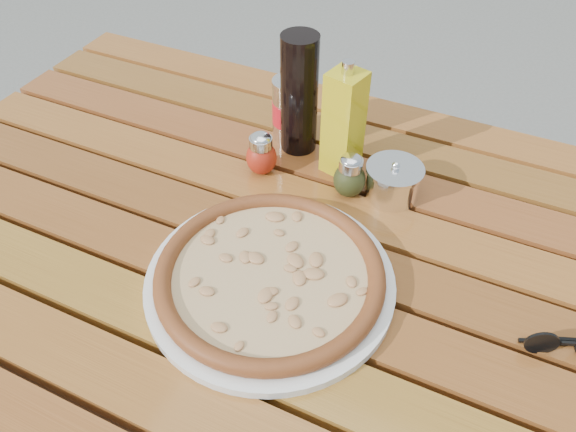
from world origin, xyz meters
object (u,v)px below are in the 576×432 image
at_px(parmesan_tin, 393,181).
at_px(sunglasses, 566,344).
at_px(plate, 270,281).
at_px(pizza, 270,274).
at_px(soda_can, 290,110).
at_px(table, 283,269).
at_px(olive_oil_cruet, 344,123).
at_px(dark_bottle, 299,95).
at_px(oregano_shaker, 350,176).
at_px(pepper_shaker, 261,154).

height_order(parmesan_tin, sunglasses, parmesan_tin).
bearing_deg(plate, pizza, 104.04).
height_order(plate, soda_can, soda_can).
relative_size(table, olive_oil_cruet, 6.67).
height_order(table, sunglasses, sunglasses).
xyz_separation_m(table, soda_can, (-0.10, 0.25, 0.13)).
relative_size(soda_can, olive_oil_cruet, 0.57).
bearing_deg(table, pizza, -75.33).
bearing_deg(olive_oil_cruet, plate, -88.82).
relative_size(plate, sunglasses, 3.34).
distance_m(dark_bottle, parmesan_tin, 0.22).
height_order(plate, oregano_shaker, oregano_shaker).
distance_m(pizza, olive_oil_cruet, 0.30).
height_order(plate, parmesan_tin, parmesan_tin).
bearing_deg(soda_can, pizza, -69.52).
xyz_separation_m(oregano_shaker, parmesan_tin, (0.07, 0.03, -0.01)).
distance_m(olive_oil_cruet, sunglasses, 0.47).
xyz_separation_m(plate, pepper_shaker, (-0.13, 0.23, 0.03)).
relative_size(dark_bottle, sunglasses, 2.04).
bearing_deg(sunglasses, olive_oil_cruet, 129.65).
height_order(oregano_shaker, soda_can, soda_can).
relative_size(plate, dark_bottle, 1.64).
relative_size(dark_bottle, olive_oil_cruet, 1.05).
relative_size(olive_oil_cruet, sunglasses, 1.95).
relative_size(table, dark_bottle, 6.36).
distance_m(soda_can, sunglasses, 0.60).
xyz_separation_m(plate, parmesan_tin, (0.10, 0.26, 0.02)).
distance_m(oregano_shaker, olive_oil_cruet, 0.09).
bearing_deg(table, pepper_shaker, 128.16).
bearing_deg(dark_bottle, sunglasses, -27.43).
distance_m(pizza, sunglasses, 0.40).
distance_m(pepper_shaker, dark_bottle, 0.12).
bearing_deg(olive_oil_cruet, table, -95.17).
bearing_deg(soda_can, plate, -69.52).
xyz_separation_m(oregano_shaker, sunglasses, (0.36, -0.17, -0.02)).
height_order(pizza, olive_oil_cruet, olive_oil_cruet).
xyz_separation_m(table, parmesan_tin, (0.12, 0.17, 0.11)).
xyz_separation_m(dark_bottle, parmesan_tin, (0.20, -0.06, -0.08)).
bearing_deg(plate, sunglasses, 9.10).
relative_size(pepper_shaker, olive_oil_cruet, 0.39).
bearing_deg(dark_bottle, oregano_shaker, -33.12).
bearing_deg(pizza, table, 104.67).
xyz_separation_m(olive_oil_cruet, sunglasses, (0.40, -0.23, -0.08)).
bearing_deg(olive_oil_cruet, parmesan_tin, -16.14).
bearing_deg(parmesan_tin, plate, -110.74).
relative_size(oregano_shaker, parmesan_tin, 0.77).
bearing_deg(pizza, soda_can, 110.48).
xyz_separation_m(pizza, parmesan_tin, (0.10, 0.26, 0.01)).
bearing_deg(sunglasses, pepper_shaker, 142.21).
distance_m(table, parmesan_tin, 0.24).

